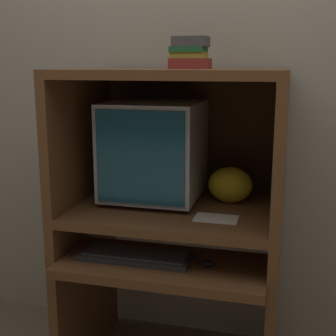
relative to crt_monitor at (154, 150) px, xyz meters
name	(u,v)px	position (x,y,z in m)	size (l,w,h in m)	color
wall_back	(195,83)	(0.11, 0.33, 0.28)	(6.00, 0.06, 2.60)	#B2A893
desk_base	(172,298)	(0.11, -0.12, -0.64)	(0.90, 0.73, 0.63)	brown
desk_monitor_shelf	(175,213)	(0.11, -0.06, -0.26)	(0.90, 0.66, 0.17)	brown
hutch_upper	(178,116)	(0.11, -0.03, 0.16)	(0.90, 0.66, 0.57)	brown
crt_monitor	(154,150)	(0.00, 0.00, 0.00)	(0.40, 0.43, 0.43)	#B2B2B7
keyboard	(136,255)	(0.00, -0.27, -0.38)	(0.45, 0.17, 0.03)	#2D2D30
mouse	(207,263)	(0.29, -0.28, -0.38)	(0.06, 0.04, 0.03)	black
snack_bag	(230,185)	(0.33, 0.03, -0.14)	(0.19, 0.14, 0.16)	gold
book_stack	(190,53)	(0.16, 0.00, 0.41)	(0.16, 0.13, 0.13)	maroon
paper_card	(216,218)	(0.31, -0.21, -0.22)	(0.17, 0.11, 0.00)	beige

